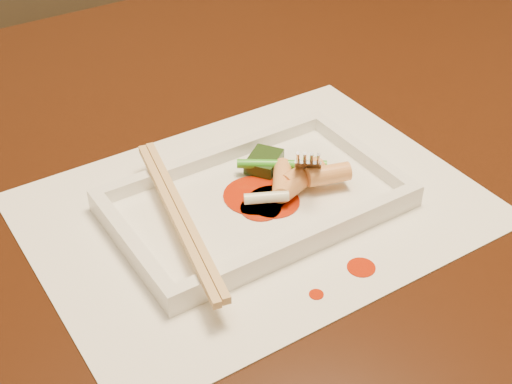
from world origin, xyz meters
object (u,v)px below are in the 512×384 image
chopstick_a (175,216)px  fork (310,101)px  table (286,220)px  placemat (256,208)px  plate_base (256,204)px

chopstick_a → fork: size_ratio=1.60×
fork → table: bearing=72.7°
table → chopstick_a: bearing=-156.9°
placemat → chopstick_a: (-0.08, 0.00, 0.03)m
table → placemat: bearing=-140.3°
placemat → fork: fork is taller
table → placemat: (-0.09, -0.07, 0.10)m
chopstick_a → plate_base: bearing=0.0°
table → chopstick_a: size_ratio=6.26×
placemat → plate_base: 0.00m
table → plate_base: bearing=-140.3°
chopstick_a → placemat: bearing=0.0°
table → fork: (-0.02, -0.05, 0.18)m
placemat → chopstick_a: 0.09m
placemat → plate_base: size_ratio=1.54×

